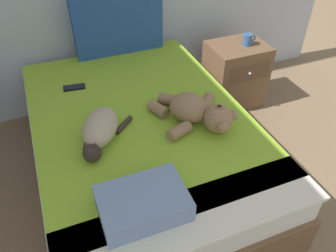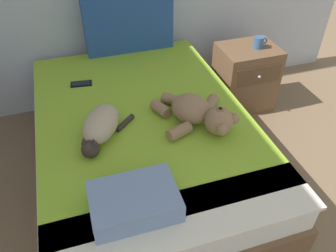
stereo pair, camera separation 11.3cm
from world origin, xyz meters
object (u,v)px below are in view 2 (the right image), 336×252
at_px(patterned_cushion, 129,22).
at_px(throw_pillow, 134,201).
at_px(mug, 259,42).
at_px(cell_phone, 81,84).
at_px(bed, 144,145).
at_px(cat, 100,126).
at_px(nightstand, 245,77).
at_px(teddy_bear, 199,113).

xyz_separation_m(patterned_cushion, throw_pillow, (-0.34, -1.59, -0.18)).
distance_m(throw_pillow, mug, 1.84).
bearing_deg(cell_phone, bed, -55.33).
bearing_deg(cat, mug, 25.75).
bearing_deg(patterned_cushion, nightstand, -19.19).
bearing_deg(teddy_bear, bed, 147.14).
xyz_separation_m(cell_phone, nightstand, (1.39, 0.09, -0.26)).
xyz_separation_m(cell_phone, throw_pillow, (0.11, -1.17, 0.05)).
relative_size(patterned_cushion, cat, 1.72).
bearing_deg(throw_pillow, mug, 42.86).
distance_m(bed, cat, 0.46).
distance_m(bed, patterned_cushion, 1.04).
height_order(patterned_cushion, cell_phone, patterned_cushion).
distance_m(teddy_bear, mug, 1.11).
bearing_deg(bed, mug, 25.82).
xyz_separation_m(cell_phone, mug, (1.46, 0.07, 0.07)).
relative_size(teddy_bear, mug, 4.53).
height_order(cat, throw_pillow, cat).
bearing_deg(teddy_bear, throw_pillow, -135.63).
bearing_deg(bed, nightstand, 27.99).
bearing_deg(bed, patterned_cushion, 81.69).
distance_m(cat, cell_phone, 0.61).
height_order(bed, patterned_cushion, patterned_cushion).
relative_size(bed, mug, 16.20).
xyz_separation_m(cat, mug, (1.41, 0.68, 0.01)).
height_order(patterned_cushion, nightstand, patterned_cushion).
bearing_deg(nightstand, throw_pillow, -135.28).
distance_m(bed, nightstand, 1.21).
height_order(bed, nightstand, nightstand).
xyz_separation_m(bed, throw_pillow, (-0.21, -0.70, 0.33)).
distance_m(patterned_cushion, throw_pillow, 1.64).
bearing_deg(patterned_cushion, cell_phone, -137.56).
xyz_separation_m(teddy_bear, nightstand, (0.76, 0.76, -0.33)).
height_order(teddy_bear, throw_pillow, teddy_bear).
distance_m(teddy_bear, throw_pillow, 0.72).
relative_size(teddy_bear, cell_phone, 3.48).
xyz_separation_m(throw_pillow, mug, (1.35, 1.25, 0.02)).
bearing_deg(mug, patterned_cushion, 160.97).
bearing_deg(patterned_cushion, cat, -111.77).
height_order(patterned_cushion, mug, patterned_cushion).
xyz_separation_m(bed, teddy_bear, (0.30, -0.20, 0.35)).
relative_size(patterned_cushion, nightstand, 1.25).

